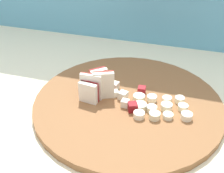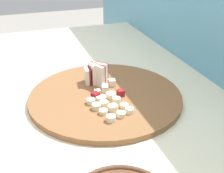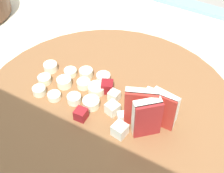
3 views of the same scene
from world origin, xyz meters
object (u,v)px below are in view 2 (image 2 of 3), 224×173
(cutting_board, at_px, (105,97))
(banana_slice_rows, at_px, (109,105))
(apple_dice_pile, at_px, (107,90))
(apple_wedge_fan, at_px, (96,74))

(cutting_board, height_order, banana_slice_rows, banana_slice_rows)
(apple_dice_pile, bearing_deg, banana_slice_rows, -13.77)
(cutting_board, distance_m, apple_dice_pile, 0.02)
(cutting_board, distance_m, banana_slice_rows, 0.08)
(cutting_board, bearing_deg, apple_wedge_fan, -175.19)
(apple_wedge_fan, relative_size, apple_dice_pile, 0.81)
(apple_wedge_fan, bearing_deg, banana_slice_rows, -2.65)
(apple_dice_pile, relative_size, banana_slice_rows, 0.67)
(apple_wedge_fan, bearing_deg, cutting_board, 4.81)
(cutting_board, xyz_separation_m, apple_dice_pile, (-0.01, 0.01, 0.02))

